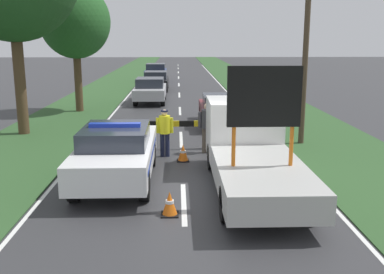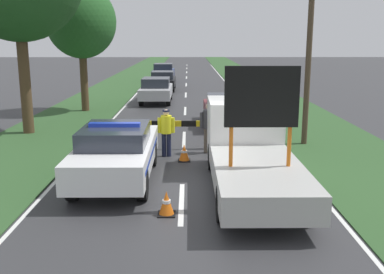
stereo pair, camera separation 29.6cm
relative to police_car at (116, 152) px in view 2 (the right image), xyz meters
name	(u,v)px [view 2 (the right image)]	position (x,y,z in m)	size (l,w,h in m)	color
ground_plane	(182,186)	(1.76, -0.49, -0.82)	(160.00, 160.00, 0.00)	#333335
lane_markings	(186,95)	(1.76, 18.40, -0.82)	(6.96, 70.82, 0.01)	silver
grass_verge_left	(107,93)	(-3.75, 19.51, -0.80)	(3.97, 120.00, 0.03)	#2D5128
grass_verge_right	(265,93)	(7.28, 19.51, -0.80)	(3.97, 120.00, 0.03)	#2D5128
police_car	(116,152)	(0.00, 0.00, 0.00)	(1.91, 4.87, 1.63)	white
work_truck	(249,147)	(3.53, -0.25, 0.19)	(2.02, 6.09, 3.21)	white
road_barrier	(181,126)	(1.69, 3.57, 0.01)	(3.08, 0.08, 1.00)	black
police_officer	(166,129)	(1.21, 2.58, 0.10)	(0.56, 0.35, 1.56)	#191E38
pedestrian_civilian	(209,124)	(2.62, 3.03, 0.17)	(0.61, 0.39, 1.69)	brown
traffic_cone_near_police	(184,153)	(1.80, 2.00, -0.56)	(0.38, 0.38, 0.53)	black
traffic_cone_centre_front	(166,203)	(1.45, -2.41, -0.55)	(0.39, 0.39, 0.54)	black
queued_car_wagon_maroon	(226,109)	(3.60, 7.90, -0.10)	(1.86, 4.11, 1.36)	maroon
queued_car_sedan_silver	(156,90)	(0.02, 15.07, -0.05)	(1.79, 4.32, 1.48)	#B2B2B7
queued_car_sedan_black	(163,80)	(0.06, 21.53, -0.09)	(1.77, 4.31, 1.40)	black
queued_car_hatch_blue	(164,72)	(-0.25, 28.26, 0.00)	(1.81, 4.28, 1.59)	navy
roadside_tree_near_left	(81,22)	(-3.51, 11.91, 3.76)	(3.55, 3.55, 6.48)	#4C3823
utility_pole	(309,49)	(6.15, 4.24, 2.59)	(1.20, 0.20, 6.59)	#473828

